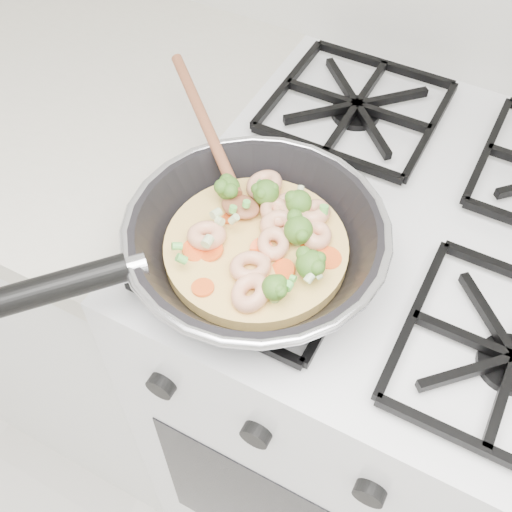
% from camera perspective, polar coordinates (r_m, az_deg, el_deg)
% --- Properties ---
extents(stove, '(0.60, 0.60, 0.92)m').
position_cam_1_polar(stove, '(1.18, 10.26, -11.01)').
color(stove, white).
rests_on(stove, ground).
extents(counter_left, '(1.00, 0.60, 0.90)m').
position_cam_1_polar(counter_left, '(1.47, -19.97, 2.61)').
color(counter_left, white).
rests_on(counter_left, ground).
extents(skillet, '(0.38, 0.45, 0.09)m').
position_cam_1_polar(skillet, '(0.70, -0.31, 1.37)').
color(skillet, black).
rests_on(skillet, stove).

